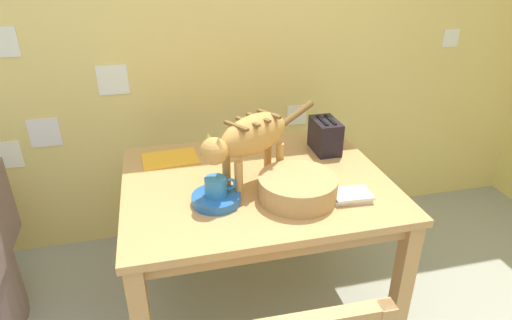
% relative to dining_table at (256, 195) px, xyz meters
% --- Properties ---
extents(wall_rear, '(4.88, 0.11, 2.50)m').
position_rel_dining_table_xyz_m(wall_rear, '(-0.04, 0.80, 0.60)').
color(wall_rear, '#EBCE72').
rests_on(wall_rear, ground_plane).
extents(dining_table, '(1.21, 0.98, 0.74)m').
position_rel_dining_table_xyz_m(dining_table, '(0.00, 0.00, 0.00)').
color(dining_table, tan).
rests_on(dining_table, ground_plane).
extents(cat, '(0.59, 0.40, 0.33)m').
position_rel_dining_table_xyz_m(cat, '(-0.04, -0.05, 0.32)').
color(cat, '#C68F47').
rests_on(cat, dining_table).
extents(saucer_bowl, '(0.21, 0.21, 0.04)m').
position_rel_dining_table_xyz_m(saucer_bowl, '(-0.21, -0.16, 0.11)').
color(saucer_bowl, '#245EAD').
rests_on(saucer_bowl, dining_table).
extents(coffee_mug, '(0.13, 0.09, 0.08)m').
position_rel_dining_table_xyz_m(coffee_mug, '(-0.21, -0.16, 0.17)').
color(coffee_mug, '#2C7ABC').
rests_on(coffee_mug, saucer_bowl).
extents(magazine, '(0.29, 0.22, 0.01)m').
position_rel_dining_table_xyz_m(magazine, '(-0.38, 0.31, 0.09)').
color(magazine, '#F9AA29').
rests_on(magazine, dining_table).
extents(book_stack, '(0.18, 0.13, 0.03)m').
position_rel_dining_table_xyz_m(book_stack, '(0.35, -0.26, 0.10)').
color(book_stack, silver).
rests_on(book_stack, dining_table).
extents(wicker_basket, '(0.34, 0.34, 0.10)m').
position_rel_dining_table_xyz_m(wicker_basket, '(0.13, -0.20, 0.14)').
color(wicker_basket, tan).
rests_on(wicker_basket, dining_table).
extents(toaster, '(0.12, 0.20, 0.18)m').
position_rel_dining_table_xyz_m(toaster, '(0.42, 0.22, 0.17)').
color(toaster, black).
rests_on(toaster, dining_table).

